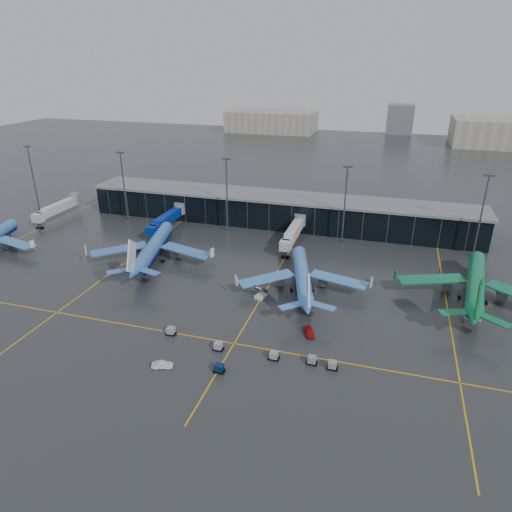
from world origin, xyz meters
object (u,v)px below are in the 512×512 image
(airliner_klm_near, at_px, (302,267))
(baggage_carts, at_px, (253,354))
(airliner_aer_lingus, at_px, (478,273))
(service_van_white, at_px, (162,365))
(service_van_red, at_px, (309,332))
(airliner_arkefly, at_px, (153,239))
(mobile_airstair, at_px, (261,295))

(airliner_klm_near, bearing_deg, baggage_carts, -111.02)
(airliner_aer_lingus, xyz_separation_m, service_van_white, (-62.35, -48.37, -6.22))
(baggage_carts, height_order, service_van_red, baggage_carts)
(airliner_arkefly, xyz_separation_m, service_van_red, (52.34, -26.94, -6.01))
(service_van_white, bearing_deg, airliner_aer_lingus, -70.77)
(airliner_klm_near, xyz_separation_m, airliner_aer_lingus, (42.75, 7.31, 0.69))
(service_van_red, bearing_deg, airliner_aer_lingus, 17.94)
(airliner_arkefly, bearing_deg, service_van_red, -40.63)
(service_van_white, bearing_deg, airliner_klm_near, -44.08)
(airliner_klm_near, bearing_deg, mobile_airstair, -153.44)
(baggage_carts, bearing_deg, airliner_aer_lingus, 40.83)
(mobile_airstair, relative_size, service_van_red, 0.83)
(airliner_aer_lingus, relative_size, mobile_airstair, 12.31)
(baggage_carts, distance_m, service_van_white, 18.13)
(airliner_klm_near, distance_m, service_van_red, 22.73)
(service_van_red, height_order, service_van_white, service_van_red)
(airliner_arkefly, relative_size, service_van_red, 10.05)
(airliner_klm_near, bearing_deg, airliner_aer_lingus, -5.17)
(airliner_arkefly, height_order, service_van_red, airliner_arkefly)
(mobile_airstair, bearing_deg, service_van_white, -93.43)
(airliner_aer_lingus, bearing_deg, airliner_arkefly, -170.53)
(airliner_klm_near, height_order, airliner_aer_lingus, airliner_aer_lingus)
(airliner_klm_near, bearing_deg, service_van_white, -130.37)
(baggage_carts, relative_size, service_van_white, 9.24)
(airliner_aer_lingus, distance_m, mobile_airstair, 54.25)
(airliner_arkefly, relative_size, airliner_aer_lingus, 0.98)
(airliner_arkefly, bearing_deg, airliner_klm_near, -20.45)
(airliner_arkefly, relative_size, service_van_white, 10.66)
(airliner_arkefly, xyz_separation_m, airliner_aer_lingus, (89.05, 1.58, 0.15))
(service_van_red, distance_m, service_van_white, 32.43)
(airliner_klm_near, bearing_deg, airliner_arkefly, 158.08)
(mobile_airstair, bearing_deg, airliner_arkefly, 174.30)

